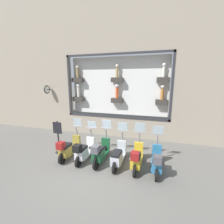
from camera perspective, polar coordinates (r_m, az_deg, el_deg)
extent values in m
plane|color=#66635E|center=(6.60, -6.84, -19.43)|extent=(120.00, 120.00, 0.00)
cube|color=gray|center=(9.48, 1.63, -5.43)|extent=(0.40, 6.28, 1.19)
cube|color=gray|center=(9.64, 1.89, 32.13)|extent=(0.40, 6.28, 3.61)
cube|color=#2D2D33|center=(8.96, 1.44, 21.32)|extent=(0.04, 6.28, 0.12)
cube|color=#2D2D33|center=(9.11, 1.32, -1.88)|extent=(0.04, 6.28, 0.12)
cube|color=#2D2D33|center=(8.59, 21.88, 8.72)|extent=(0.04, 0.12, 3.76)
cube|color=#2D2D33|center=(10.09, -16.00, 9.46)|extent=(0.04, 0.12, 3.76)
cube|color=silver|center=(9.39, 2.27, 9.75)|extent=(0.04, 6.04, 3.52)
cube|color=#38332D|center=(8.89, 18.90, 11.52)|extent=(0.36, 0.69, 0.28)
cylinder|color=silver|center=(8.90, 19.08, 14.20)|extent=(0.15, 0.15, 0.55)
sphere|color=white|center=(8.93, 19.25, 16.61)|extent=(0.20, 0.20, 0.20)
cube|color=#38332D|center=(9.17, 1.95, 12.13)|extent=(0.36, 0.69, 0.28)
cylinder|color=#9E7F4C|center=(9.18, 1.97, 14.77)|extent=(0.16, 0.16, 0.56)
sphere|color=beige|center=(9.21, 1.99, 17.15)|extent=(0.20, 0.20, 0.20)
cube|color=#38332D|center=(10.15, -12.86, 11.83)|extent=(0.36, 0.69, 0.28)
cylinder|color=#9E7F4C|center=(10.16, -12.97, 14.17)|extent=(0.15, 0.15, 0.55)
sphere|color=beige|center=(10.18, -13.08, 16.29)|extent=(0.20, 0.20, 0.20)
cube|color=#38332D|center=(8.97, 18.37, 3.61)|extent=(0.36, 0.69, 0.28)
cylinder|color=#B26B2D|center=(8.93, 18.55, 6.43)|extent=(0.17, 0.17, 0.61)
sphere|color=beige|center=(8.90, 18.73, 9.07)|extent=(0.22, 0.22, 0.22)
cube|color=#38332D|center=(9.25, 1.90, 4.45)|extent=(0.36, 0.69, 0.28)
cylinder|color=#CC4C23|center=(9.20, 1.92, 7.30)|extent=(0.18, 0.18, 0.64)
sphere|color=white|center=(9.18, 1.94, 10.02)|extent=(0.23, 0.23, 0.23)
cube|color=#38332D|center=(10.22, -12.54, 4.88)|extent=(0.36, 0.69, 0.28)
cylinder|color=silver|center=(10.18, -12.66, 7.39)|extent=(0.17, 0.17, 0.62)
sphere|color=white|center=(10.15, -12.77, 9.76)|extent=(0.22, 0.22, 0.22)
cylinder|color=black|center=(10.80, -22.92, 7.94)|extent=(0.35, 0.05, 0.05)
torus|color=black|center=(10.67, -23.51, 7.86)|extent=(0.54, 0.06, 0.54)
cylinder|color=white|center=(10.67, -23.51, 7.86)|extent=(0.44, 0.03, 0.44)
cylinder|color=black|center=(6.99, 16.54, -15.81)|extent=(0.45, 0.09, 0.45)
cylinder|color=black|center=(5.83, 16.51, -21.84)|extent=(0.45, 0.09, 0.45)
cube|color=teal|center=(6.41, 16.52, -18.64)|extent=(1.02, 0.38, 0.06)
cube|color=teal|center=(5.98, 16.64, -18.70)|extent=(0.61, 0.35, 0.36)
cube|color=black|center=(5.87, 16.78, -16.76)|extent=(0.58, 0.31, 0.10)
cube|color=teal|center=(6.75, 16.69, -14.04)|extent=(0.12, 0.37, 0.56)
cylinder|color=gray|center=(6.61, 16.95, -9.92)|extent=(0.20, 0.06, 0.45)
cylinder|color=gray|center=(6.60, 17.06, -7.98)|extent=(0.04, 0.61, 0.04)
cube|color=silver|center=(6.59, 17.14, -6.47)|extent=(0.09, 0.42, 0.33)
cube|color=#4C4C51|center=(5.49, 16.89, -16.97)|extent=(0.28, 0.28, 0.28)
cylinder|color=black|center=(6.99, 10.14, -15.31)|extent=(0.49, 0.09, 0.49)
cylinder|color=black|center=(5.86, 8.62, -21.05)|extent=(0.49, 0.09, 0.49)
cube|color=gold|center=(6.42, 9.45, -18.02)|extent=(1.02, 0.38, 0.06)
cube|color=gold|center=(6.00, 9.06, -18.03)|extent=(0.61, 0.35, 0.36)
cube|color=black|center=(5.88, 9.14, -16.09)|extent=(0.58, 0.31, 0.10)
cube|color=gold|center=(6.76, 10.13, -13.48)|extent=(0.12, 0.37, 0.56)
cylinder|color=gray|center=(6.63, 10.35, -9.36)|extent=(0.20, 0.06, 0.45)
cylinder|color=gray|center=(6.62, 10.49, -7.42)|extent=(0.04, 0.61, 0.04)
cube|color=silver|center=(6.60, 10.59, -5.67)|extent=(0.10, 0.42, 0.40)
cube|color=maroon|center=(5.52, 8.74, -16.19)|extent=(0.28, 0.28, 0.28)
cylinder|color=black|center=(7.11, 3.89, -14.78)|extent=(0.46, 0.09, 0.46)
cylinder|color=black|center=(5.98, 0.95, -20.32)|extent=(0.46, 0.09, 0.46)
cube|color=#B7BCC6|center=(6.54, 2.57, -17.41)|extent=(1.02, 0.39, 0.06)
cube|color=#B7BCC6|center=(6.12, 1.72, -17.35)|extent=(0.61, 0.35, 0.36)
cube|color=black|center=(6.01, 1.73, -15.44)|extent=(0.58, 0.31, 0.10)
cube|color=#B7BCC6|center=(6.87, 3.70, -13.00)|extent=(0.12, 0.37, 0.56)
cylinder|color=gray|center=(6.74, 3.89, -8.94)|extent=(0.20, 0.06, 0.45)
cylinder|color=gray|center=(6.73, 4.05, -7.04)|extent=(0.04, 0.60, 0.04)
cube|color=silver|center=(6.71, 4.14, -5.42)|extent=(0.09, 0.42, 0.37)
cylinder|color=black|center=(7.23, -2.18, -13.85)|extent=(0.55, 0.09, 0.55)
cylinder|color=black|center=(6.20, -6.06, -18.65)|extent=(0.55, 0.09, 0.55)
cube|color=#19512D|center=(6.71, -3.94, -16.18)|extent=(1.02, 0.39, 0.06)
cube|color=#19512D|center=(6.31, -5.19, -16.01)|extent=(0.61, 0.35, 0.36)
cube|color=black|center=(6.20, -5.23, -14.13)|extent=(0.58, 0.31, 0.10)
cube|color=#19512D|center=(7.04, -2.42, -11.97)|extent=(0.12, 0.37, 0.56)
cylinder|color=gray|center=(6.91, -2.27, -8.00)|extent=(0.20, 0.06, 0.45)
cylinder|color=gray|center=(6.91, -2.10, -6.14)|extent=(0.04, 0.61, 0.04)
cube|color=silver|center=(6.88, -2.01, -4.48)|extent=(0.10, 0.42, 0.39)
cube|color=#4C4C51|center=(5.87, -6.40, -13.98)|extent=(0.28, 0.28, 0.28)
cylinder|color=black|center=(7.54, -7.68, -13.24)|extent=(0.46, 0.09, 0.46)
cylinder|color=black|center=(6.48, -12.67, -17.88)|extent=(0.46, 0.09, 0.46)
cube|color=silver|center=(7.00, -9.96, -15.48)|extent=(1.02, 0.39, 0.06)
cube|color=silver|center=(6.61, -11.50, -15.24)|extent=(0.61, 0.35, 0.36)
cube|color=black|center=(6.51, -11.58, -13.44)|extent=(0.58, 0.31, 0.10)
cube|color=silver|center=(7.31, -8.14, -11.50)|extent=(0.12, 0.37, 0.56)
cylinder|color=gray|center=(7.19, -8.02, -7.68)|extent=(0.20, 0.06, 0.45)
cylinder|color=gray|center=(7.18, -7.84, -5.90)|extent=(0.04, 0.60, 0.04)
cube|color=silver|center=(7.17, -7.75, -4.64)|extent=(0.08, 0.42, 0.30)
cube|color=black|center=(6.18, -13.14, -13.32)|extent=(0.28, 0.28, 0.28)
cylinder|color=black|center=(7.83, -12.89, -12.30)|extent=(0.49, 0.09, 0.49)
cylinder|color=black|center=(6.85, -18.39, -16.36)|extent=(0.49, 0.09, 0.49)
cube|color=olive|center=(7.33, -15.42, -14.30)|extent=(1.02, 0.38, 0.06)
cube|color=olive|center=(6.96, -17.17, -13.96)|extent=(0.61, 0.35, 0.36)
cube|color=black|center=(6.87, -17.29, -12.23)|extent=(0.58, 0.31, 0.10)
cube|color=olive|center=(7.63, -13.39, -10.57)|extent=(0.12, 0.37, 0.56)
cylinder|color=gray|center=(7.52, -13.31, -6.90)|extent=(0.20, 0.06, 0.45)
cylinder|color=gray|center=(7.51, -13.13, -5.19)|extent=(0.04, 0.60, 0.04)
cube|color=silver|center=(7.49, -13.05, -3.74)|extent=(0.09, 0.42, 0.37)
cube|color=maroon|center=(6.56, -18.98, -12.00)|extent=(0.28, 0.28, 0.28)
cylinder|color=#232326|center=(7.96, -19.40, -14.18)|extent=(0.36, 0.36, 0.02)
cylinder|color=#232326|center=(7.66, -19.81, -8.96)|extent=(0.07, 0.07, 1.57)
cube|color=black|center=(7.49, -20.14, -5.71)|extent=(0.03, 0.45, 0.55)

